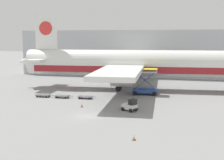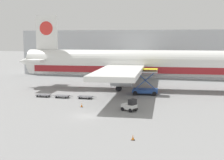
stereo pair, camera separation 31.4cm
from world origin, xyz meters
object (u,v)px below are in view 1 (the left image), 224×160
(traffic_cone_near, at_px, (82,105))
(baggage_dolly_second, at_px, (62,96))
(baggage_tug_mid, at_px, (130,106))
(traffic_cone_far, at_px, (134,137))
(airplane_main, at_px, (135,64))
(scissor_lift_loader, at_px, (145,85))
(baggage_dolly_lead, at_px, (43,95))
(baggage_dolly_third, at_px, (85,97))

(traffic_cone_near, bearing_deg, baggage_dolly_second, 133.61)
(baggage_tug_mid, distance_m, traffic_cone_far, 14.47)
(airplane_main, bearing_deg, scissor_lift_loader, -66.20)
(traffic_cone_near, xyz_separation_m, traffic_cone_far, (11.69, -14.89, -0.03))
(scissor_lift_loader, bearing_deg, traffic_cone_far, -89.03)
(traffic_cone_near, height_order, traffic_cone_far, traffic_cone_near)
(airplane_main, distance_m, scissor_lift_loader, 7.59)
(scissor_lift_loader, xyz_separation_m, traffic_cone_near, (-8.80, -14.61, -1.70))
(scissor_lift_loader, bearing_deg, airplane_main, 113.80)
(airplane_main, bearing_deg, baggage_dolly_second, -136.70)
(traffic_cone_far, bearing_deg, baggage_tug_mid, 102.40)
(scissor_lift_loader, bearing_deg, traffic_cone_near, -125.69)
(scissor_lift_loader, height_order, baggage_dolly_second, scissor_lift_loader)
(traffic_cone_far, bearing_deg, baggage_dolly_lead, 135.75)
(baggage_tug_mid, relative_size, baggage_dolly_third, 0.76)
(scissor_lift_loader, distance_m, traffic_cone_far, 29.69)
(airplane_main, distance_m, traffic_cone_near, 21.87)
(airplane_main, relative_size, traffic_cone_far, 87.47)
(traffic_cone_near, bearing_deg, airplane_main, 74.47)
(baggage_dolly_second, xyz_separation_m, baggage_dolly_third, (4.71, 0.33, 0.00))
(baggage_dolly_second, distance_m, baggage_dolly_third, 4.72)
(scissor_lift_loader, bearing_deg, baggage_dolly_lead, -162.80)
(baggage_tug_mid, relative_size, traffic_cone_far, 4.23)
(baggage_dolly_lead, relative_size, baggage_dolly_third, 1.00)
(airplane_main, bearing_deg, traffic_cone_far, -84.94)
(baggage_tug_mid, height_order, baggage_dolly_third, baggage_tug_mid)
(scissor_lift_loader, relative_size, traffic_cone_far, 8.17)
(baggage_dolly_second, bearing_deg, baggage_dolly_third, 3.09)
(baggage_dolly_second, bearing_deg, baggage_dolly_lead, 179.65)
(baggage_dolly_second, xyz_separation_m, traffic_cone_near, (6.54, -6.87, -0.04))
(scissor_lift_loader, height_order, traffic_cone_far, scissor_lift_loader)
(scissor_lift_loader, bearing_deg, baggage_dolly_third, -149.74)
(airplane_main, relative_size, baggage_dolly_second, 15.65)
(baggage_dolly_third, height_order, traffic_cone_near, traffic_cone_near)
(baggage_dolly_third, bearing_deg, baggage_dolly_second, -176.91)
(airplane_main, xyz_separation_m, baggage_tug_mid, (2.92, -21.16, -4.96))
(airplane_main, xyz_separation_m, scissor_lift_loader, (3.13, -5.79, -3.79))
(scissor_lift_loader, height_order, traffic_cone_near, scissor_lift_loader)
(baggage_tug_mid, bearing_deg, baggage_dolly_second, -179.51)
(baggage_tug_mid, xyz_separation_m, traffic_cone_far, (3.10, -14.12, -0.55))
(baggage_dolly_third, bearing_deg, scissor_lift_loader, 34.02)
(baggage_tug_mid, distance_m, traffic_cone_near, 8.64)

